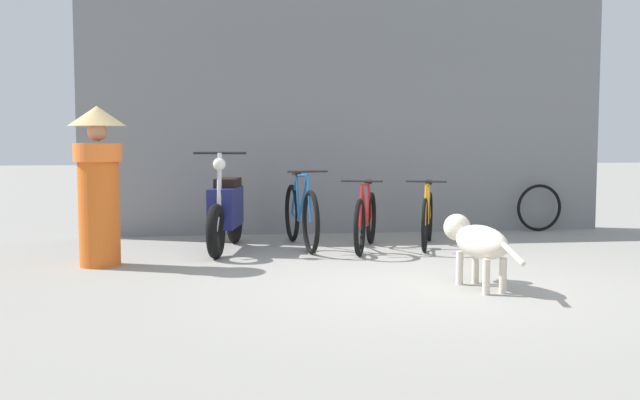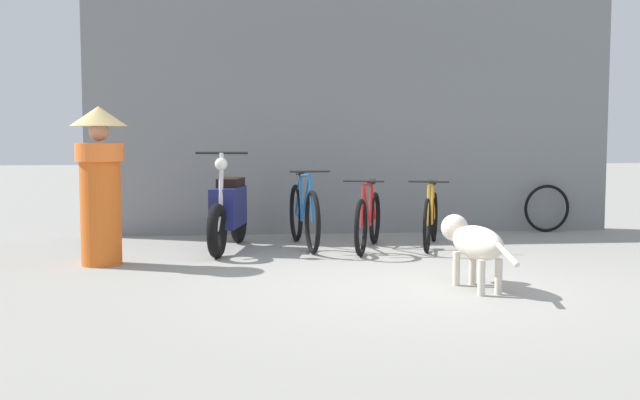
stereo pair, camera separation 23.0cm
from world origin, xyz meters
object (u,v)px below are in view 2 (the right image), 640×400
object	(u,v)px
motorcycle	(228,212)
person_in_robes	(100,178)
bicycle_1	(368,221)
spare_tire_left	(547,208)
bicycle_0	(304,216)
stray_dog	(473,241)
bicycle_2	(431,219)

from	to	relation	value
motorcycle	person_in_robes	distance (m)	1.60
bicycle_1	spare_tire_left	bearing A→B (deg)	135.09
motorcycle	bicycle_0	bearing A→B (deg)	108.89
spare_tire_left	stray_dog	bearing A→B (deg)	-121.00
bicycle_1	bicycle_2	world-z (taller)	bicycle_1
person_in_robes	spare_tire_left	size ratio (longest dim) A/B	2.46
stray_dog	spare_tire_left	bearing A→B (deg)	-41.36
bicycle_1	person_in_robes	world-z (taller)	person_in_robes
bicycle_0	person_in_robes	xyz separation A→B (m)	(-2.14, -1.01, 0.51)
bicycle_2	stray_dog	distance (m)	2.45
motorcycle	stray_dog	bearing A→B (deg)	51.78
motorcycle	bicycle_1	bearing A→B (deg)	95.49
motorcycle	spare_tire_left	distance (m)	4.46
motorcycle	spare_tire_left	bearing A→B (deg)	116.33
bicycle_0	stray_dog	distance (m)	2.84
stray_dog	person_in_robes	world-z (taller)	person_in_robes
motorcycle	person_in_robes	size ratio (longest dim) A/B	1.12
person_in_robes	motorcycle	bearing A→B (deg)	-120.73
bicycle_2	person_in_robes	distance (m)	3.78
stray_dog	spare_tire_left	size ratio (longest dim) A/B	1.90
bicycle_0	spare_tire_left	world-z (taller)	bicycle_0
bicycle_0	bicycle_1	world-z (taller)	bicycle_0
bicycle_1	bicycle_2	distance (m)	0.79
motorcycle	person_in_robes	xyz separation A→B (m)	(-1.26, -0.88, 0.44)
bicycle_2	stray_dog	size ratio (longest dim) A/B	1.22
bicycle_0	spare_tire_left	xyz separation A→B (m)	(3.42, 1.08, -0.05)
bicycle_2	motorcycle	xyz separation A→B (m)	(-2.37, -0.01, 0.11)
bicycle_1	motorcycle	world-z (taller)	motorcycle
person_in_robes	bicycle_2	bearing A→B (deg)	-141.93
bicycle_2	person_in_robes	world-z (taller)	person_in_robes
bicycle_0	bicycle_2	distance (m)	1.50
person_in_robes	spare_tire_left	distance (m)	5.96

